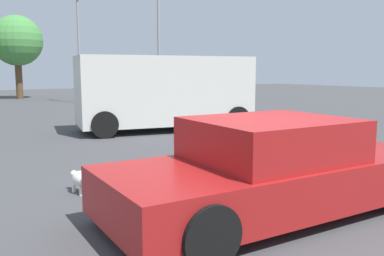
% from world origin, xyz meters
% --- Properties ---
extents(ground_plane, '(80.00, 80.00, 0.00)m').
position_xyz_m(ground_plane, '(0.00, 0.00, 0.00)').
color(ground_plane, '#424244').
extents(sedan_foreground, '(4.69, 2.09, 1.26)m').
position_xyz_m(sedan_foreground, '(-0.03, -0.07, 0.58)').
color(sedan_foreground, maroon).
rests_on(sedan_foreground, ground_plane).
extents(dog, '(0.30, 0.61, 0.39)m').
position_xyz_m(dog, '(-1.86, 2.14, 0.24)').
color(dog, white).
rests_on(dog, ground_plane).
extents(van_white, '(5.64, 3.09, 2.30)m').
position_xyz_m(van_white, '(2.62, 7.45, 1.24)').
color(van_white, silver).
rests_on(van_white, ground_plane).
extents(light_post_near, '(0.44, 0.44, 7.19)m').
position_xyz_m(light_post_near, '(6.30, 14.51, 4.80)').
color(light_post_near, gray).
rests_on(light_post_near, ground_plane).
extents(light_post_mid, '(0.44, 0.44, 6.25)m').
position_xyz_m(light_post_mid, '(3.99, 19.80, 4.26)').
color(light_post_mid, gray).
rests_on(light_post_mid, ground_plane).
extents(tree_back_right, '(3.29, 3.29, 5.48)m').
position_xyz_m(tree_back_right, '(1.76, 25.60, 3.80)').
color(tree_back_right, brown).
rests_on(tree_back_right, ground_plane).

